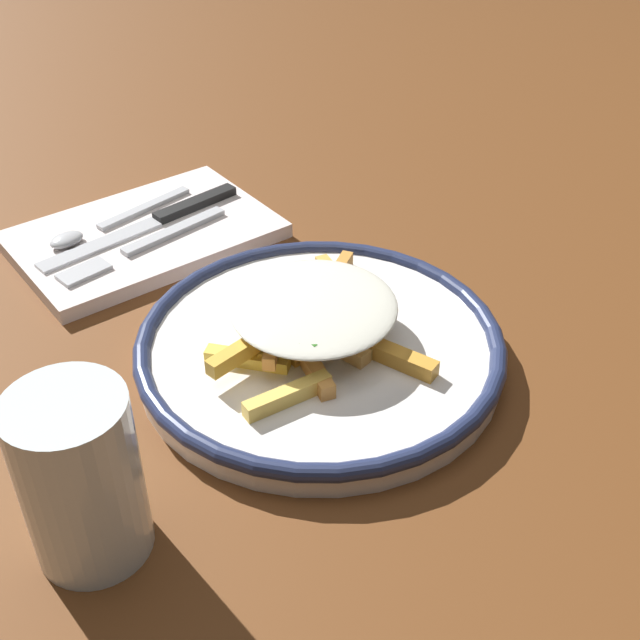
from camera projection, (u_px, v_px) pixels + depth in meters
ground_plane at (320, 360)px, 0.62m from camera, size 2.60×2.60×0.00m
plate at (320, 347)px, 0.61m from camera, size 0.28×0.28×0.03m
fries_heap at (313, 316)px, 0.60m from camera, size 0.18×0.18×0.03m
napkin at (144, 235)px, 0.76m from camera, size 0.16×0.23×0.01m
fork at (147, 244)px, 0.73m from camera, size 0.04×0.18×0.00m
knife at (160, 219)px, 0.76m from camera, size 0.03×0.21×0.01m
spoon at (98, 227)px, 0.75m from camera, size 0.04×0.15×0.01m
water_glass at (81, 478)px, 0.45m from camera, size 0.07×0.07×0.11m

